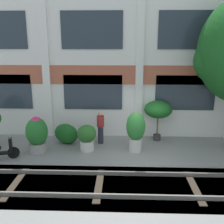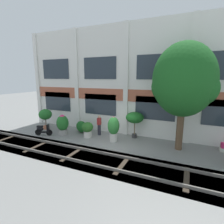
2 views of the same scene
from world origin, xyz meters
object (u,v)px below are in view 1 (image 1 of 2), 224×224
Objects in this scene: topiary_hedge at (66,134)px; potted_plant_stone_basin at (87,136)px; potted_plant_tall_urn at (158,110)px; resident_by_doorway at (101,126)px; potted_plant_glazed_jar at (136,129)px; potted_plant_ribbed_drum at (37,133)px.

potted_plant_stone_basin is at bearing -36.94° from topiary_hedge.
potted_plant_tall_urn is 1.25× the size of resident_by_doorway.
potted_plant_glazed_jar is 3.35m from topiary_hedge.
topiary_hedge is (-1.08, 0.82, -0.19)m from potted_plant_stone_basin.
potted_plant_glazed_jar is at bearing -13.98° from topiary_hedge.
potted_plant_ribbed_drum is 1.31× the size of topiary_hedge.
potted_plant_tall_urn reaches higher than topiary_hedge.
potted_plant_ribbed_drum is at bearing -172.40° from potted_plant_stone_basin.
potted_plant_glazed_jar is 1.80m from resident_by_doorway.
potted_plant_ribbed_drum is 2.13m from potted_plant_stone_basin.
potted_plant_glazed_jar reaches higher than topiary_hedge.
potted_plant_glazed_jar is 1.46× the size of topiary_hedge.
resident_by_doorway reaches higher than potted_plant_stone_basin.
potted_plant_stone_basin is 3.61m from potted_plant_tall_urn.
potted_plant_ribbed_drum is 1.55m from topiary_hedge.
potted_plant_stone_basin is (-2.12, -0.02, -0.38)m from potted_plant_glazed_jar.
potted_plant_tall_urn is at bearing 7.13° from topiary_hedge.
potted_plant_stone_basin reaches higher than topiary_hedge.
potted_plant_stone_basin is (2.10, 0.28, -0.22)m from potted_plant_ribbed_drum.
potted_plant_tall_urn reaches higher than potted_plant_ribbed_drum.
potted_plant_glazed_jar is 0.91× the size of potted_plant_tall_urn.
potted_plant_ribbed_drum reaches higher than resident_by_doorway.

